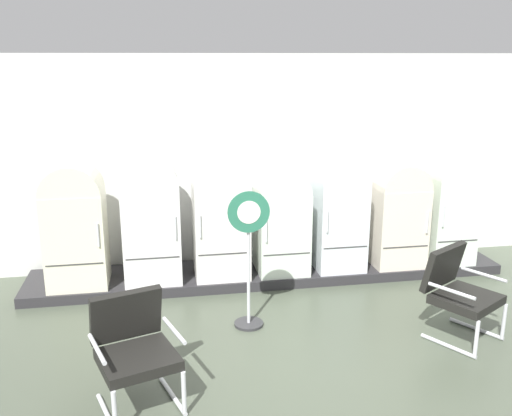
{
  "coord_description": "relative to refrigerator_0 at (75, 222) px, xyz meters",
  "views": [
    {
      "loc": [
        -1.39,
        -3.81,
        2.86
      ],
      "look_at": [
        -0.22,
        2.75,
        1.04
      ],
      "focal_mm": 39.12,
      "sensor_mm": 36.0,
      "label": 1
    }
  ],
  "objects": [
    {
      "name": "armchair_left",
      "position": [
        0.75,
        -2.42,
        -0.4
      ],
      "size": [
        0.81,
        0.83,
        0.95
      ],
      "color": "silver",
      "rests_on": "ground"
    },
    {
      "name": "armchair_right",
      "position": [
        4.03,
        -1.82,
        -0.4
      ],
      "size": [
        0.87,
        0.89,
        0.95
      ],
      "color": "silver",
      "rests_on": "ground"
    },
    {
      "name": "refrigerator_2",
      "position": [
        1.77,
        -0.02,
        0.03
      ],
      "size": [
        0.68,
        0.61,
        1.57
      ],
      "color": "white",
      "rests_on": "display_plinth"
    },
    {
      "name": "refrigerator_3",
      "position": [
        2.56,
        0.04,
        -0.07
      ],
      "size": [
        0.65,
        0.72,
        1.38
      ],
      "color": "silver",
      "rests_on": "display_plinth"
    },
    {
      "name": "refrigerator_4",
      "position": [
        3.32,
        0.04,
        -0.0
      ],
      "size": [
        0.63,
        0.72,
        1.51
      ],
      "color": "white",
      "rests_on": "display_plinth"
    },
    {
      "name": "refrigerator_5",
      "position": [
        4.14,
        -0.02,
        -0.07
      ],
      "size": [
        0.67,
        0.61,
        1.39
      ],
      "color": "silver",
      "rests_on": "display_plinth"
    },
    {
      "name": "ground",
      "position": [
        2.41,
        -2.9,
        -0.95
      ],
      "size": [
        12.0,
        10.0,
        0.05
      ],
      "primitive_type": "cube",
      "color": "#474F40"
    },
    {
      "name": "display_plinth",
      "position": [
        2.41,
        0.12,
        -0.86
      ],
      "size": [
        6.23,
        0.95,
        0.13
      ],
      "primitive_type": "cube",
      "color": "#2A292C",
      "rests_on": "ground"
    },
    {
      "name": "refrigerator_6",
      "position": [
        4.87,
        -0.0,
        -0.01
      ],
      "size": [
        0.61,
        0.65,
        1.48
      ],
      "color": "silver",
      "rests_on": "display_plinth"
    },
    {
      "name": "refrigerator_1",
      "position": [
        0.9,
        0.02,
        0.03
      ],
      "size": [
        0.69,
        0.69,
        1.58
      ],
      "color": "white",
      "rests_on": "display_plinth"
    },
    {
      "name": "refrigerator_0",
      "position": [
        0.0,
        0.0,
        0.0
      ],
      "size": [
        0.71,
        0.65,
        1.52
      ],
      "color": "beige",
      "rests_on": "display_plinth"
    },
    {
      "name": "sign_stand",
      "position": [
        1.92,
        -1.22,
        -0.19
      ],
      "size": [
        0.44,
        0.32,
        1.52
      ],
      "color": "#2D2D30",
      "rests_on": "ground"
    },
    {
      "name": "back_wall",
      "position": [
        2.41,
        0.76,
        0.53
      ],
      "size": [
        11.76,
        0.12,
        2.9
      ],
      "color": "silver",
      "rests_on": "ground"
    }
  ]
}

